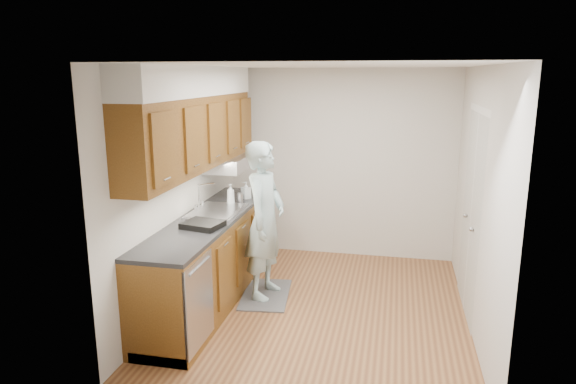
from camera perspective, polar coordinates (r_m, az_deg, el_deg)
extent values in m
plane|color=#8E5E36|center=(5.59, 3.57, -12.73)|extent=(3.50, 3.50, 0.00)
plane|color=white|center=(5.03, 3.98, 13.85)|extent=(3.50, 3.50, 0.00)
cube|color=beige|center=(5.58, -11.67, 0.59)|extent=(0.02, 3.50, 2.50)
cube|color=beige|center=(5.18, 20.41, -0.92)|extent=(0.02, 3.50, 2.50)
cube|color=beige|center=(6.87, 5.89, 3.11)|extent=(3.00, 0.02, 2.50)
cube|color=brown|center=(5.69, -8.51, -7.43)|extent=(0.60, 2.80, 0.90)
cube|color=black|center=(5.55, -8.81, -2.86)|extent=(0.63, 2.80, 0.04)
cube|color=#B2B2B7|center=(5.73, -7.96, -2.63)|extent=(0.48, 0.68, 0.14)
cube|color=#B2B2B7|center=(5.72, -7.97, -2.11)|extent=(0.52, 0.72, 0.01)
cube|color=#B2B2B7|center=(4.64, -9.85, -12.04)|extent=(0.03, 0.60, 0.80)
cube|color=brown|center=(5.42, -10.34, 6.46)|extent=(0.33, 2.80, 0.75)
cube|color=silver|center=(5.39, -10.57, 12.02)|extent=(0.35, 2.80, 0.30)
cube|color=#A5A5AA|center=(6.25, -6.68, 3.22)|extent=(0.46, 0.75, 0.16)
cube|color=silver|center=(5.52, 19.68, -2.45)|extent=(0.02, 1.22, 2.05)
cube|color=slate|center=(5.87, -2.49, -11.31)|extent=(0.60, 0.91, 0.02)
imported|color=#A2C0C5|center=(5.54, -2.58, -2.00)|extent=(0.55, 0.74, 1.95)
imported|color=silver|center=(5.99, -6.39, -0.24)|extent=(0.10, 0.10, 0.24)
imported|color=silver|center=(6.24, -4.70, 0.20)|extent=(0.13, 0.13, 0.21)
cylinder|color=#A5A5AA|center=(6.05, -5.33, -0.65)|extent=(0.08, 0.08, 0.12)
cube|color=black|center=(5.15, -9.45, -3.59)|extent=(0.42, 0.37, 0.06)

